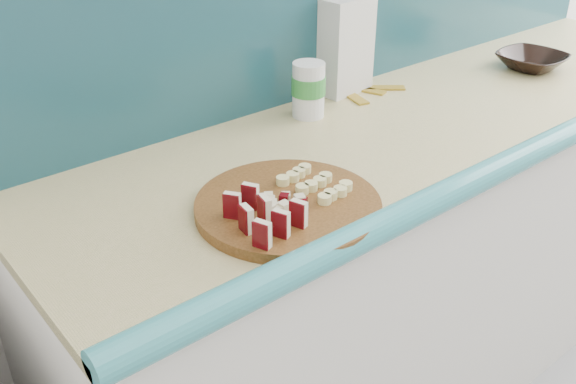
# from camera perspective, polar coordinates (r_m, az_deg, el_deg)

# --- Properties ---
(kitchen_counter) EXTENTS (2.20, 0.63, 0.91)m
(kitchen_counter) POSITION_cam_1_polar(r_m,az_deg,el_deg) (1.94, 11.84, -5.21)
(kitchen_counter) COLOR silver
(kitchen_counter) RESTS_ON ground
(cutting_board) EXTENTS (0.39, 0.39, 0.02)m
(cutting_board) POSITION_cam_1_polar(r_m,az_deg,el_deg) (1.21, 0.00, -1.28)
(cutting_board) COLOR #3F230D
(cutting_board) RESTS_ON kitchen_counter
(apple_wedges) EXTENTS (0.11, 0.15, 0.05)m
(apple_wedges) POSITION_cam_1_polar(r_m,az_deg,el_deg) (1.12, -2.36, -1.99)
(apple_wedges) COLOR beige
(apple_wedges) RESTS_ON cutting_board
(apple_chunks) EXTENTS (0.06, 0.06, 0.02)m
(apple_chunks) POSITION_cam_1_polar(r_m,az_deg,el_deg) (1.18, -0.70, -0.87)
(apple_chunks) COLOR beige
(apple_chunks) RESTS_ON cutting_board
(banana_slices) EXTENTS (0.10, 0.14, 0.02)m
(banana_slices) POSITION_cam_1_polar(r_m,az_deg,el_deg) (1.25, 2.37, 0.77)
(banana_slices) COLOR #DFD688
(banana_slices) RESTS_ON cutting_board
(brown_bowl) EXTENTS (0.21, 0.21, 0.05)m
(brown_bowl) POSITION_cam_1_polar(r_m,az_deg,el_deg) (2.09, 20.84, 10.82)
(brown_bowl) COLOR black
(brown_bowl) RESTS_ON kitchen_counter
(flour_bag) EXTENTS (0.16, 0.12, 0.26)m
(flour_bag) POSITION_cam_1_polar(r_m,az_deg,el_deg) (1.77, 4.81, 12.92)
(flour_bag) COLOR silver
(flour_bag) RESTS_ON kitchen_counter
(canister) EXTENTS (0.08, 0.08, 0.14)m
(canister) POSITION_cam_1_polar(r_m,az_deg,el_deg) (1.60, 1.83, 9.17)
(canister) COLOR white
(canister) RESTS_ON kitchen_counter
(banana_peel) EXTENTS (0.20, 0.17, 0.01)m
(banana_peel) POSITION_cam_1_polar(r_m,az_deg,el_deg) (1.80, 6.71, 8.94)
(banana_peel) COLOR gold
(banana_peel) RESTS_ON kitchen_counter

